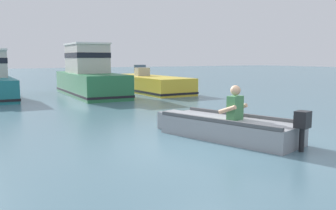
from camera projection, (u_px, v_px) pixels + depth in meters
name	position (u px, v px, depth m)	size (l,w,h in m)	color
ground_plane	(202.00, 144.00, 7.57)	(120.00, 120.00, 0.00)	slate
rowboat_with_person	(226.00, 127.00, 8.10)	(1.94, 3.67, 1.19)	gray
moored_boat_green	(89.00, 76.00, 17.32)	(2.25, 6.10, 2.47)	#287042
moored_boat_yellow	(146.00, 84.00, 19.28)	(2.18, 6.63, 1.40)	gold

